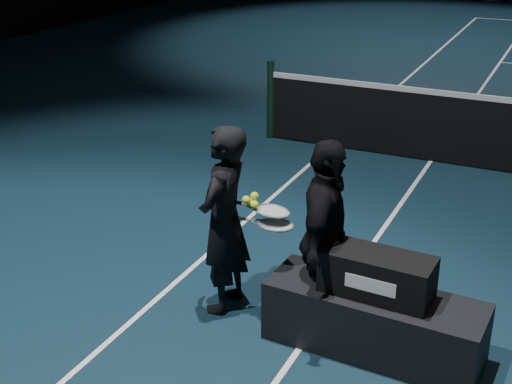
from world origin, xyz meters
TOP-DOWN VIEW (x-y plane):
  - net_post_left at (-6.40, 0.00)m, footprint 0.10×0.10m
  - player_bench at (-3.61, -4.31)m, footprint 1.66×0.63m
  - racket_bag at (-3.61, -4.31)m, footprint 0.83×0.39m
  - bag_signature at (-3.61, -4.49)m, footprint 0.38×0.02m
  - player_a at (-4.91, -4.23)m, footprint 0.39×0.58m
  - player_b at (-4.06, -4.22)m, footprint 0.54×0.98m
  - racket_lower at (-4.46, -4.22)m, footprint 0.68×0.23m
  - racket_upper at (-4.51, -4.19)m, footprint 0.70×0.28m
  - tennis_balls at (-4.66, -4.22)m, footprint 0.12×0.10m

SIDE VIEW (x-z plane):
  - player_bench at x=-3.61m, z-range 0.00..0.49m
  - net_post_left at x=-6.40m, z-range 0.00..1.10m
  - racket_bag at x=-3.61m, z-range 0.49..0.82m
  - bag_signature at x=-3.61m, z-range 0.60..0.71m
  - player_a at x=-4.91m, z-range 0.00..1.59m
  - player_b at x=-4.06m, z-range 0.00..1.59m
  - racket_lower at x=-4.46m, z-range 0.82..0.85m
  - racket_upper at x=-4.51m, z-range 0.88..0.98m
  - tennis_balls at x=-4.66m, z-range 0.94..1.06m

